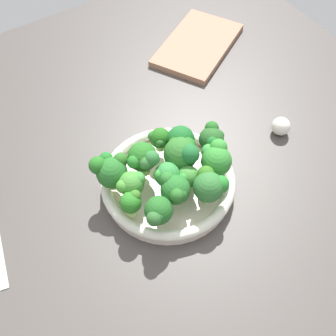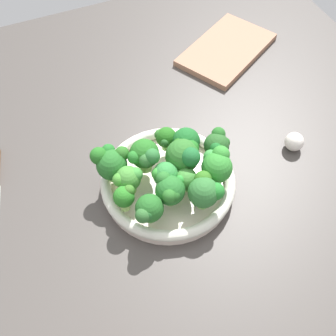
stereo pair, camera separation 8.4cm
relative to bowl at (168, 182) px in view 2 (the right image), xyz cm
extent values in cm
cube|color=#45403C|center=(0.76, 3.17, -3.27)|extent=(130.00, 130.00, 2.50)
cylinder|color=#F0DDCB|center=(0.00, 0.00, -1.13)|extent=(26.11, 26.11, 1.78)
torus|color=silver|center=(0.00, 0.00, 0.85)|extent=(27.19, 27.19, 2.18)
cylinder|color=#93C768|center=(2.65, 6.98, 2.90)|extent=(1.92, 1.92, 1.92)
sphere|color=#22621A|center=(2.65, 6.98, 5.26)|extent=(4.29, 4.29, 4.29)
sphere|color=#2C652B|center=(1.79, 5.67, 5.66)|extent=(1.82, 1.82, 1.82)
sphere|color=#2A6523|center=(1.62, 7.85, 5.63)|extent=(2.31, 2.31, 2.31)
cylinder|color=#7DC359|center=(3.32, 0.65, 3.02)|extent=(2.77, 2.77, 2.15)
sphere|color=#2C6B27|center=(3.32, 0.65, 6.28)|extent=(6.72, 6.72, 6.72)
sphere|color=#206A1F|center=(5.38, 1.16, 7.03)|extent=(3.20, 3.20, 3.20)
sphere|color=#1C622C|center=(3.99, -1.45, 8.05)|extent=(3.80, 3.80, 3.80)
cylinder|color=#88CA5A|center=(-3.31, 3.87, 3.32)|extent=(2.74, 2.74, 2.77)
sphere|color=#246921|center=(-3.31, 3.87, 6.60)|extent=(5.83, 5.83, 5.83)
sphere|color=#296A30|center=(-2.54, 1.57, 8.09)|extent=(3.03, 3.03, 3.03)
sphere|color=#316B30|center=(-3.79, 1.75, 7.44)|extent=(2.81, 2.81, 2.81)
sphere|color=#237024|center=(-5.63, 3.23, 7.46)|extent=(2.62, 2.62, 2.62)
cylinder|color=#89C95E|center=(3.35, -8.48, 3.12)|extent=(2.17, 2.17, 2.37)
sphere|color=#2E6C30|center=(3.35, -8.48, 6.20)|extent=(5.81, 5.81, 5.81)
sphere|color=#227628|center=(5.38, -9.37, 6.60)|extent=(3.34, 3.34, 3.34)
sphere|color=#306D1F|center=(4.30, -6.29, 6.94)|extent=(3.30, 3.30, 3.30)
cylinder|color=#8ABD60|center=(-1.94, -5.50, 3.02)|extent=(2.04, 2.04, 2.16)
sphere|color=#246727|center=(-1.94, -5.50, 5.93)|extent=(5.61, 5.61, 5.61)
sphere|color=#225E21|center=(-2.03, -7.27, 6.68)|extent=(2.49, 2.49, 2.49)
sphere|color=#266523|center=(-3.01, -7.48, 7.46)|extent=(2.55, 2.55, 2.55)
sphere|color=#276A28|center=(-2.46, -3.53, 7.29)|extent=(2.83, 2.83, 2.83)
cylinder|color=#9BD064|center=(2.06, -3.89, 2.76)|extent=(1.80, 1.80, 1.64)
sphere|color=#3E8335|center=(2.06, -3.89, 5.02)|extent=(4.42, 4.42, 4.42)
sphere|color=#2D8B33|center=(0.60, -4.19, 6.03)|extent=(2.00, 2.00, 2.00)
sphere|color=green|center=(1.61, -2.56, 5.33)|extent=(2.04, 2.04, 2.04)
sphere|color=#35873D|center=(2.78, -2.55, 5.69)|extent=(1.81, 1.81, 1.81)
cylinder|color=#94BE5D|center=(-10.21, -3.29, 3.16)|extent=(1.89, 1.89, 2.44)
sphere|color=#277420|center=(-10.21, -3.29, 5.68)|extent=(4.00, 4.00, 4.00)
sphere|color=#346E23|center=(-9.02, -3.04, 6.74)|extent=(2.14, 2.14, 2.14)
sphere|color=#276F20|center=(-10.15, -2.09, 6.08)|extent=(1.74, 1.74, 1.74)
cylinder|color=#92D066|center=(5.78, 4.22, 2.79)|extent=(2.24, 2.24, 1.70)
sphere|color=#1B6025|center=(5.78, 4.22, 5.50)|extent=(5.71, 5.71, 5.71)
sphere|color=#1B5729|center=(4.33, 3.54, 5.90)|extent=(2.38, 2.38, 2.38)
sphere|color=#276A19|center=(3.87, 2.85, 6.38)|extent=(2.96, 2.96, 2.96)
cylinder|color=#97D063|center=(-9.87, 4.35, 2.91)|extent=(2.74, 2.74, 1.94)
sphere|color=#246525|center=(-9.87, 4.35, 5.84)|extent=(6.05, 6.05, 6.05)
sphere|color=#206B25|center=(-9.57, 6.90, 7.11)|extent=(2.72, 2.72, 2.72)
sphere|color=#286420|center=(-7.43, 5.04, 7.35)|extent=(2.88, 2.88, 2.88)
sphere|color=#22661F|center=(-11.70, 6.13, 7.51)|extent=(3.44, 3.44, 3.44)
cylinder|color=#82B252|center=(-8.10, 0.17, 3.06)|extent=(2.80, 2.80, 2.24)
sphere|color=#428834|center=(-8.10, 0.17, 5.76)|extent=(4.89, 4.89, 4.89)
sphere|color=#428F30|center=(-9.81, 0.12, 6.41)|extent=(2.62, 2.62, 2.62)
sphere|color=#3C8C37|center=(-6.68, -0.01, 6.48)|extent=(2.87, 2.87, 2.87)
cylinder|color=#79BA4D|center=(10.67, 0.50, 3.23)|extent=(2.57, 2.57, 2.58)
sphere|color=#275A25|center=(10.67, 0.50, 6.16)|extent=(5.05, 5.05, 5.05)
sphere|color=#1B6024|center=(9.66, -0.96, 7.29)|extent=(2.41, 2.41, 2.41)
sphere|color=#226121|center=(11.69, 1.94, 7.48)|extent=(2.84, 2.84, 2.84)
sphere|color=#1E5C1D|center=(12.27, 0.19, 6.59)|extent=(2.14, 2.14, 2.14)
cylinder|color=#87BD65|center=(-6.81, -7.40, 2.97)|extent=(2.07, 2.07, 2.06)
sphere|color=#226022|center=(-6.81, -7.40, 5.71)|extent=(5.24, 5.24, 5.24)
sphere|color=#2D632B|center=(-8.53, -8.69, 6.37)|extent=(2.85, 2.85, 2.85)
sphere|color=#215E25|center=(-7.64, -8.79, 6.39)|extent=(2.25, 2.25, 2.25)
cylinder|color=#94D869|center=(8.14, -4.51, 3.14)|extent=(2.04, 2.04, 2.39)
sphere|color=#30822E|center=(8.14, -4.51, 6.29)|extent=(6.01, 6.01, 6.01)
sphere|color=#32892F|center=(9.60, -3.03, 7.87)|extent=(3.45, 3.45, 3.45)
sphere|color=#378A3B|center=(8.10, -2.14, 6.64)|extent=(3.16, 3.16, 3.16)
cylinder|color=#80C251|center=(-1.22, -1.65, 2.93)|extent=(2.34, 2.34, 1.99)
sphere|color=#31833B|center=(-1.22, -1.65, 5.54)|extent=(4.96, 4.96, 4.96)
sphere|color=green|center=(-2.60, -1.29, 6.18)|extent=(2.53, 2.53, 2.53)
sphere|color=#318C2F|center=(-2.15, -2.73, 6.00)|extent=(2.14, 2.14, 2.14)
cube|color=#A17055|center=(31.34, 33.55, -1.22)|extent=(30.13, 26.40, 1.60)
sphere|color=silver|center=(29.37, -1.10, 0.06)|extent=(4.16, 4.16, 4.16)
camera|label=1|loc=(-27.13, -41.57, 72.72)|focal=46.52mm
camera|label=2|loc=(-19.74, -45.55, 72.72)|focal=46.52mm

